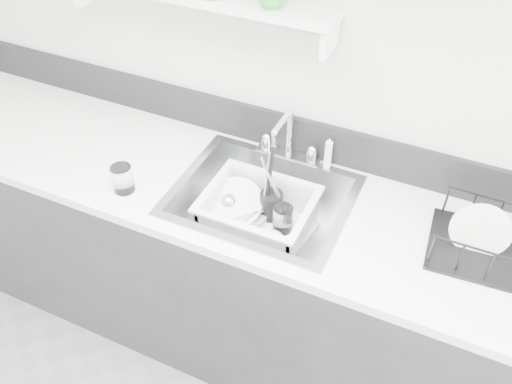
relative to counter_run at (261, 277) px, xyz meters
The scene contains 14 objects.
room_shell 1.47m from the counter_run, 90.00° to the right, with size 3.50×3.00×2.60m.
counter_run is the anchor object (origin of this frame).
backsplash 0.62m from the counter_run, 90.00° to the left, with size 3.20×0.02×0.16m, color black.
sink 0.37m from the counter_run, ahead, with size 0.64×0.52×0.20m, color silver, non-canonical shape.
faucet 0.58m from the counter_run, 90.00° to the left, with size 0.26×0.18×0.23m.
side_sprayer 0.61m from the counter_run, 57.89° to the left, with size 0.03×0.03×0.14m, color silver.
wash_tub 0.37m from the counter_run, 158.12° to the right, with size 0.40×0.33×0.16m, color silver, non-canonical shape.
plate_stack 0.35m from the counter_run, behind, with size 0.28×0.27×0.11m.
utensil_cup 0.38m from the counter_run, 81.31° to the left, with size 0.09×0.09×0.30m.
ladle 0.36m from the counter_run, 166.92° to the right, with size 0.26×0.09×0.08m, color silver, non-canonical shape.
tumbler_in_tub 0.37m from the counter_run, 12.10° to the left, with size 0.08×0.08×0.11m, color white.
tumbler_counter 0.72m from the counter_run, 159.03° to the right, with size 0.08×0.08×0.11m, color white.
dish_rack 0.95m from the counter_run, ahead, with size 0.38×0.29×0.13m, color black, non-canonical shape.
bowl_small 0.34m from the counter_run, 48.94° to the right, with size 0.10×0.10×0.03m, color white.
Camera 1 is at (0.59, -0.14, 2.25)m, focal length 38.00 mm.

